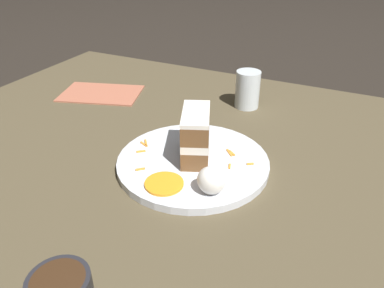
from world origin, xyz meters
name	(u,v)px	position (x,y,z in m)	size (l,w,h in m)	color
ground_plane	(200,166)	(0.00, 0.00, 0.00)	(6.00, 6.00, 0.00)	black
dining_table	(200,162)	(0.00, 0.00, 0.01)	(1.39, 1.00, 0.02)	#4C422D
plate	(192,162)	(0.00, -0.04, 0.03)	(0.30, 0.30, 0.02)	silver
cake_slice	(196,135)	(0.00, -0.02, 0.09)	(0.09, 0.12, 0.10)	brown
cream_dollop	(211,180)	(0.07, -0.12, 0.06)	(0.05, 0.04, 0.05)	white
orange_garnish	(164,184)	(-0.01, -0.13, 0.04)	(0.07, 0.07, 0.00)	orange
carrot_shreds_scatter	(184,153)	(-0.02, -0.03, 0.04)	(0.24, 0.15, 0.00)	orange
drinking_glass	(247,92)	(0.01, 0.28, 0.06)	(0.06, 0.06, 0.10)	silver
menu_card	(101,93)	(-0.39, 0.18, 0.03)	(0.14, 0.22, 0.00)	#B2664C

